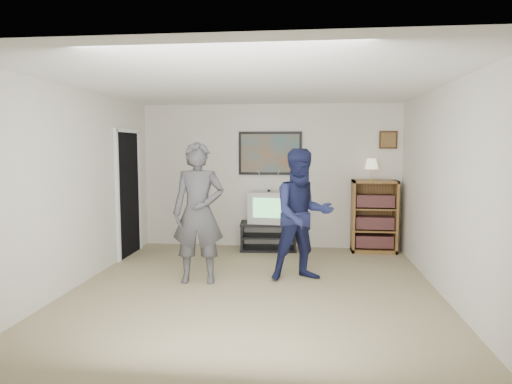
% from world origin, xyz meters
% --- Properties ---
extents(room_shell, '(4.51, 5.00, 2.51)m').
position_xyz_m(room_shell, '(0.00, 0.35, 1.25)').
color(room_shell, '#7D6D4F').
rests_on(room_shell, ground).
extents(media_stand, '(0.99, 0.60, 0.48)m').
position_xyz_m(media_stand, '(-0.01, 2.23, 0.24)').
color(media_stand, black).
rests_on(media_stand, room_shell).
extents(crt_television, '(0.68, 0.59, 0.53)m').
position_xyz_m(crt_television, '(-0.00, 2.23, 0.74)').
color(crt_television, '#B1B1AB').
rests_on(crt_television, media_stand).
extents(bookshelf, '(0.74, 0.42, 1.21)m').
position_xyz_m(bookshelf, '(1.77, 2.28, 0.60)').
color(bookshelf, '#59301A').
rests_on(bookshelf, room_shell).
extents(table_lamp, '(0.23, 0.23, 0.36)m').
position_xyz_m(table_lamp, '(1.71, 2.29, 1.39)').
color(table_lamp, beige).
rests_on(table_lamp, bookshelf).
extents(person_tall, '(0.71, 0.50, 1.83)m').
position_xyz_m(person_tall, '(-0.75, 0.27, 0.91)').
color(person_tall, '#3E3E42').
rests_on(person_tall, room_shell).
extents(person_short, '(1.01, 0.89, 1.74)m').
position_xyz_m(person_short, '(0.58, 0.53, 0.87)').
color(person_short, '#171C41').
rests_on(person_short, room_shell).
extents(controller_left, '(0.06, 0.12, 0.03)m').
position_xyz_m(controller_left, '(-0.74, 0.52, 1.14)').
color(controller_left, white).
rests_on(controller_left, person_tall).
extents(controller_right, '(0.04, 0.11, 0.03)m').
position_xyz_m(controller_right, '(0.55, 0.74, 1.04)').
color(controller_right, white).
rests_on(controller_right, person_short).
extents(poster, '(1.10, 0.03, 0.75)m').
position_xyz_m(poster, '(0.00, 2.48, 1.65)').
color(poster, black).
rests_on(poster, room_shell).
extents(air_vent, '(0.28, 0.02, 0.14)m').
position_xyz_m(air_vent, '(-0.55, 2.48, 1.95)').
color(air_vent, white).
rests_on(air_vent, room_shell).
extents(small_picture, '(0.30, 0.03, 0.30)m').
position_xyz_m(small_picture, '(2.00, 2.48, 1.88)').
color(small_picture, '#3A2812').
rests_on(small_picture, room_shell).
extents(doorway, '(0.03, 0.85, 2.00)m').
position_xyz_m(doorway, '(-2.23, 1.60, 1.00)').
color(doorway, black).
rests_on(doorway, room_shell).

